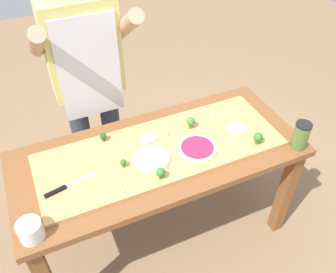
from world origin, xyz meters
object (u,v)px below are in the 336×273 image
broccoli_floret_back_right (123,163)px  broccoli_floret_front_left (103,137)px  pizza_slice_near_left (237,129)px  cook_center (87,75)px  broccoli_floret_center_left (191,122)px  prep_table (159,166)px  chefs_knife (64,188)px  broccoli_floret_front_mid (161,173)px  sauce_jar (301,135)px  cheese_crumble_c (213,114)px  pizza_whole_cheese_artichoke (151,159)px  pizza_slice_center (148,139)px  flour_cup (31,231)px  cheese_crumble_a (167,134)px  pizza_whole_beet_magenta (197,148)px  broccoli_floret_front_right (258,137)px  cheese_crumble_b (123,192)px

broccoli_floret_back_right → broccoli_floret_front_left: size_ratio=0.91×
pizza_slice_near_left → cook_center: 0.92m
broccoli_floret_center_left → prep_table: bearing=-159.0°
chefs_knife → broccoli_floret_front_mid: bearing=-15.9°
pizza_slice_near_left → sauce_jar: bearing=-44.5°
prep_table → broccoli_floret_front_left: 0.35m
cook_center → cheese_crumble_c: bearing=-30.5°
chefs_knife → broccoli_floret_center_left: broccoli_floret_center_left is taller
prep_table → pizza_whole_cheese_artichoke: pizza_whole_cheese_artichoke is taller
broccoli_floret_back_right → broccoli_floret_front_left: (-0.04, 0.23, 0.00)m
chefs_knife → broccoli_floret_front_mid: 0.47m
cheese_crumble_c → cook_center: (-0.64, 0.38, 0.22)m
pizza_whole_cheese_artichoke → pizza_slice_center: (0.04, 0.15, -0.00)m
broccoli_floret_center_left → broccoli_floret_front_mid: size_ratio=1.12×
broccoli_floret_back_right → sauce_jar: size_ratio=0.30×
pizza_slice_center → cheese_crumble_c: 0.44m
prep_table → cheese_crumble_c: 0.46m
pizza_whole_cheese_artichoke → flour_cup: 0.67m
cheese_crumble_a → cook_center: size_ratio=0.01×
pizza_whole_beet_magenta → cheese_crumble_c: bearing=45.3°
pizza_whole_beet_magenta → broccoli_floret_back_right: broccoli_floret_back_right is taller
broccoli_floret_front_right → cheese_crumble_b: bearing=-177.9°
pizza_whole_cheese_artichoke → broccoli_floret_front_right: bearing=-12.0°
pizza_slice_center → cheese_crumble_a: 0.11m
cheese_crumble_a → broccoli_floret_front_left: bearing=163.7°
pizza_slice_center → cook_center: size_ratio=0.04×
cheese_crumble_a → flour_cup: 0.87m
cheese_crumble_c → pizza_slice_center: bearing=-173.8°
pizza_slice_near_left → pizza_whole_cheese_artichoke: bearing=-177.5°
pizza_whole_beet_magenta → broccoli_floret_front_right: broccoli_floret_front_right is taller
pizza_slice_center → flour_cup: flour_cup is taller
prep_table → pizza_whole_beet_magenta: (0.19, -0.08, 0.14)m
broccoli_floret_front_left → prep_table: bearing=-37.0°
prep_table → cook_center: size_ratio=0.95×
cook_center → broccoli_floret_front_mid: bearing=-78.1°
pizza_slice_center → chefs_knife: bearing=-162.2°
broccoli_floret_back_right → broccoli_floret_front_mid: 0.21m
broccoli_floret_front_mid → cheese_crumble_c: 0.59m
pizza_whole_beet_magenta → broccoli_floret_front_right: (0.32, -0.10, 0.04)m
broccoli_floret_front_left → flour_cup: size_ratio=0.48×
broccoli_floret_center_left → cheese_crumble_a: broccoli_floret_center_left is taller
broccoli_floret_front_right → cook_center: (-0.73, 0.70, 0.18)m
chefs_knife → pizza_whole_beet_magenta: bearing=-1.4°
broccoli_floret_front_mid → cheese_crumble_a: broccoli_floret_front_mid is taller
pizza_whole_beet_magenta → cheese_crumble_a: (-0.10, 0.17, -0.00)m
chefs_knife → cheese_crumble_c: chefs_knife is taller
cheese_crumble_a → cook_center: 0.57m
pizza_slice_near_left → cheese_crumble_c: 0.19m
chefs_knife → broccoli_floret_front_mid: (0.45, -0.13, 0.03)m
broccoli_floret_center_left → cheese_crumble_a: bearing=-179.4°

